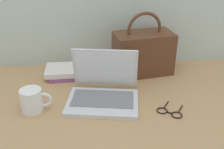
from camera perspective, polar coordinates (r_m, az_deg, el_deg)
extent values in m
cube|color=tan|center=(1.28, 2.04, -5.33)|extent=(1.60, 0.76, 0.03)
cube|color=silver|center=(1.22, -1.97, -5.81)|extent=(0.34, 0.26, 0.02)
cube|color=slate|center=(1.22, -1.91, -5.01)|extent=(0.29, 0.18, 0.00)
cube|color=silver|center=(1.28, -1.43, 1.44)|extent=(0.30, 0.10, 0.20)
cube|color=white|center=(1.27, -1.45, 1.38)|extent=(0.27, 0.08, 0.17)
cylinder|color=white|center=(1.20, -16.31, -5.14)|extent=(0.09, 0.09, 0.10)
torus|color=white|center=(1.19, -13.89, -5.10)|extent=(0.07, 0.01, 0.07)
torus|color=black|center=(1.19, 10.32, -7.35)|extent=(0.07, 0.07, 0.01)
torus|color=black|center=(1.18, 13.27, -8.14)|extent=(0.07, 0.07, 0.01)
cube|color=black|center=(1.18, 11.78, -7.74)|extent=(0.02, 0.02, 0.00)
cube|color=black|center=(1.23, 11.13, -6.15)|extent=(0.04, 0.05, 0.00)
cube|color=black|center=(1.22, 13.98, -6.89)|extent=(0.04, 0.05, 0.00)
cube|color=#59331E|center=(1.46, 6.45, 4.38)|extent=(0.32, 0.21, 0.22)
torus|color=#59331E|center=(1.41, 6.72, 9.25)|extent=(0.18, 0.05, 0.18)
cube|color=#8C4C8C|center=(1.47, -9.61, 0.12)|extent=(0.17, 0.17, 0.02)
cube|color=silver|center=(1.46, -9.68, 0.93)|extent=(0.20, 0.15, 0.03)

